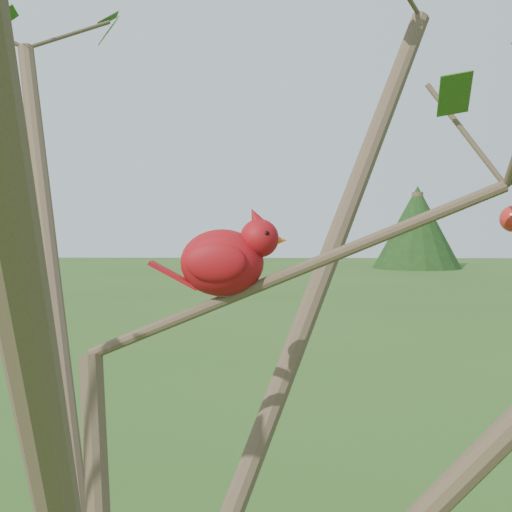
% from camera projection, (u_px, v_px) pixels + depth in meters
% --- Properties ---
extents(crabapple_tree, '(2.35, 2.05, 2.95)m').
position_uv_depth(crabapple_tree, '(122.00, 243.00, 0.94)').
color(crabapple_tree, '#473526').
rests_on(crabapple_tree, ground).
extents(cardinal, '(0.20, 0.10, 0.14)m').
position_uv_depth(cardinal, '(227.00, 259.00, 1.04)').
color(cardinal, '#A20D18').
rests_on(cardinal, ground).
extents(distant_trees, '(37.43, 18.34, 3.71)m').
position_uv_depth(distant_trees, '(250.00, 235.00, 27.07)').
color(distant_trees, '#473526').
rests_on(distant_trees, ground).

